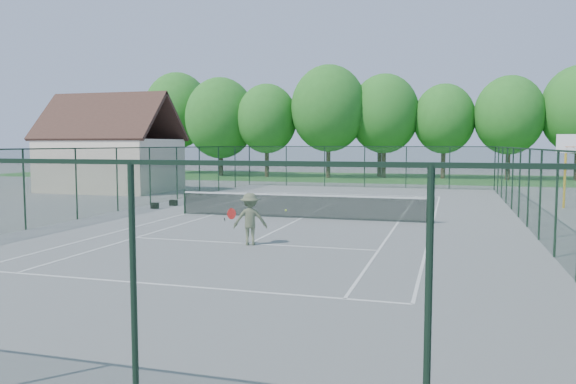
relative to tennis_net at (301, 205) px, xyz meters
name	(u,v)px	position (x,y,z in m)	size (l,w,h in m)	color
ground	(301,218)	(0.00, 0.00, -0.58)	(140.00, 140.00, 0.00)	gray
grass_far	(384,178)	(0.00, 30.00, -0.57)	(80.00, 16.00, 0.01)	#33772D
court_lines	(301,218)	(0.00, 0.00, -0.57)	(11.05, 23.85, 0.01)	white
tennis_net	(301,205)	(0.00, 0.00, 0.00)	(11.08, 0.08, 1.10)	black
fence_enclosure	(301,182)	(0.00, 0.00, 0.98)	(18.05, 36.05, 3.02)	#18331D
utility_building	(111,145)	(-16.00, 10.00, 2.54)	(8.60, 6.27, 6.63)	beige
tree_line_far	(384,114)	(0.00, 30.00, 5.42)	(39.40, 6.40, 9.70)	#3F2B1C
basketball_goal	(568,157)	(11.55, 6.88, 1.99)	(1.20, 1.43, 3.65)	yellow
sports_bag_a	(155,206)	(-7.87, 1.45, -0.43)	(0.37, 0.22, 0.30)	black
sports_bag_b	(173,203)	(-7.62, 2.93, -0.43)	(0.39, 0.24, 0.30)	black
tennis_player	(250,219)	(0.09, -6.58, 0.25)	(1.97, 0.89, 1.65)	#606447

